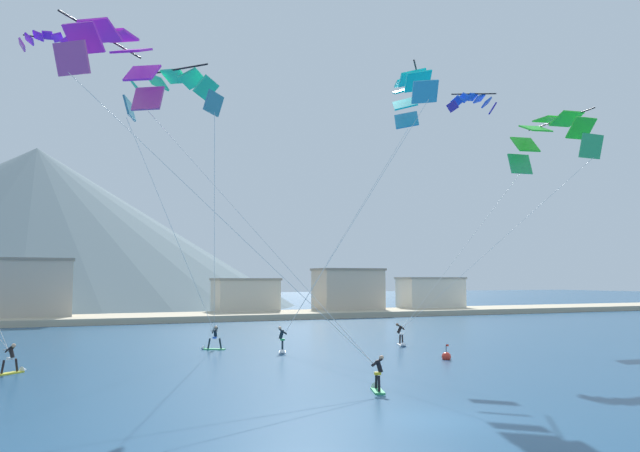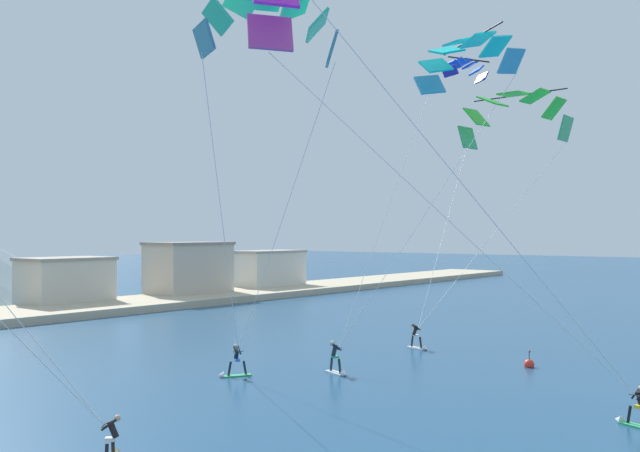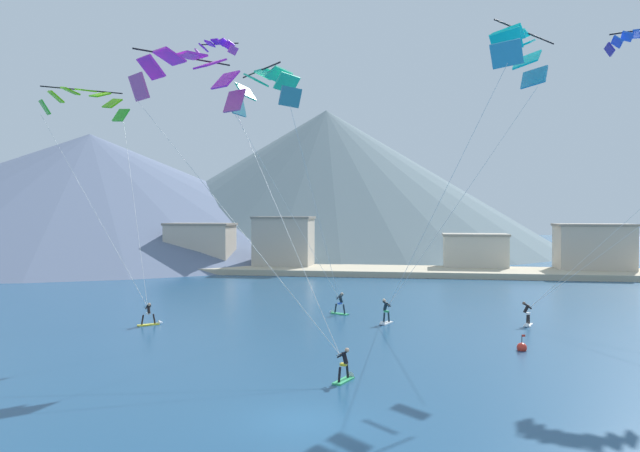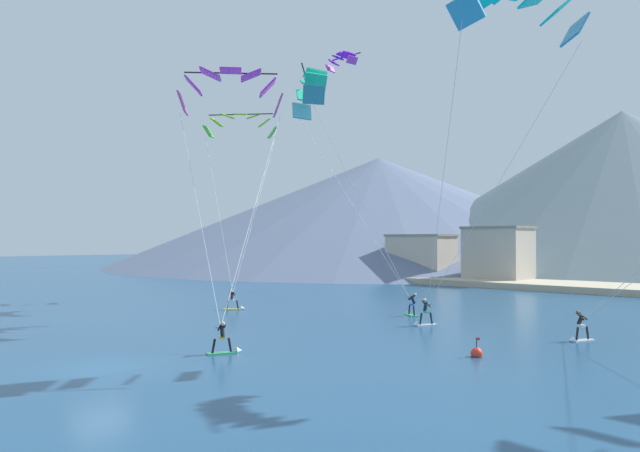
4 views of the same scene
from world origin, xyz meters
TOP-DOWN VIEW (x-y plane):
  - ground_plane at (0.00, 0.00)m, footprint 400.00×400.00m
  - kitesurfer_near_lead at (11.33, 21.32)m, footprint 0.91×1.78m
  - kitesurfer_near_trail at (1.80, 20.48)m, footprint 0.98×1.77m
  - kitesurfer_mid_center at (0.92, 5.79)m, footprint 0.96×1.77m
  - kitesurfer_far_left at (-13.87, 17.56)m, footprint 1.58×1.43m
  - kitesurfer_far_right at (-1.98, 24.26)m, footprint 1.71×1.20m
  - parafoil_kite_near_trail at (10.00, 17.45)m, footprint 10.64×7.95m
  - parafoil_kite_mid_center at (-9.61, 13.86)m, footprint 13.22×11.61m
  - parafoil_kite_far_left at (-22.98, 25.06)m, footprint 11.82×10.72m
  - parafoil_kite_far_right at (-5.98, 18.14)m, footprint 6.93×8.24m
  - parafoil_kite_distant_low_drift at (-13.08, 28.93)m, footprint 3.89×1.64m
  - race_marker_buoy at (9.81, 13.49)m, footprint 0.56×0.56m
  - shoreline_strip at (0.00, 55.92)m, footprint 180.00×10.00m
  - shore_building_harbour_front at (-25.28, 57.88)m, footprint 9.01×5.06m
  - shore_building_quay_west at (-13.80, 58.10)m, footprint 7.73×5.33m
  - mountain_peak_west_ridge at (-60.22, 91.22)m, footprint 113.33×113.33m
  - mountain_peak_central_summit at (-15.60, 106.44)m, footprint 95.59×95.59m

SIDE VIEW (x-z plane):
  - ground_plane at x=0.00m, z-range 0.00..0.00m
  - race_marker_buoy at x=9.81m, z-range -0.35..0.67m
  - shoreline_strip at x=0.00m, z-range 0.00..0.70m
  - kitesurfer_mid_center at x=0.92m, z-range -0.38..1.24m
  - kitesurfer_far_left at x=-13.87m, z-range -0.38..1.25m
  - kitesurfer_near_lead at x=11.33m, z-range -0.36..1.33m
  - kitesurfer_far_right at x=-1.98m, z-range -0.36..1.33m
  - kitesurfer_near_trail at x=1.80m, z-range -0.35..1.44m
  - shore_building_harbour_front at x=-25.28m, z-range 0.01..6.26m
  - shore_building_quay_west at x=-13.80m, z-range 0.01..7.17m
  - mountain_peak_west_ridge at x=-60.22m, z-range 0.00..23.11m
  - mountain_peak_central_summit at x=-15.60m, z-range 0.00..29.01m
  - parafoil_kite_far_right at x=-5.98m, z-range 8.04..23.90m
  - parafoil_kite_mid_center at x=-9.61m, z-range 8.04..24.13m
  - parafoil_kite_far_left at x=-22.98m, z-range 8.51..25.17m
  - parafoil_kite_near_trail at x=10.00m, z-range 8.86..26.21m
  - parafoil_kite_distant_low_drift at x=-13.08m, z-range 21.15..22.57m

